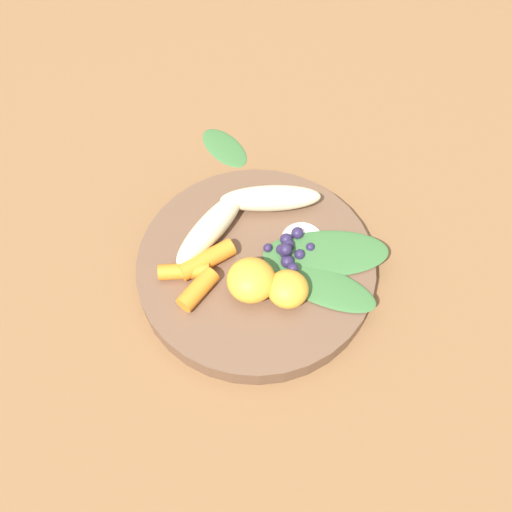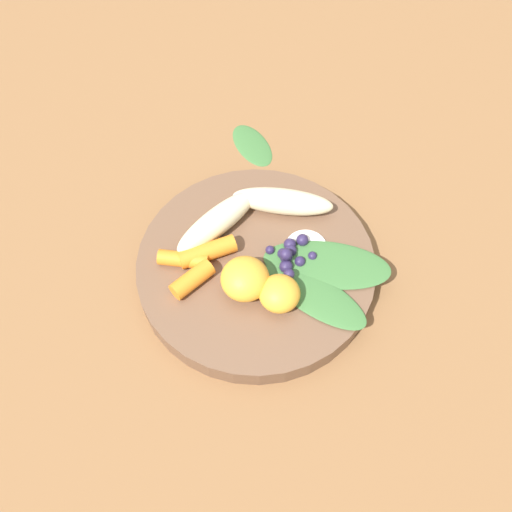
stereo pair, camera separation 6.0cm
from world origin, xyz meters
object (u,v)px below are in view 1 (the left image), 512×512
at_px(bowl, 256,267).
at_px(banana_peeled_left, 211,228).
at_px(banana_peeled_right, 271,198).
at_px(kale_leaf_stray, 224,147).
at_px(orange_segment_near, 288,289).

relative_size(bowl, banana_peeled_left, 2.27).
bearing_deg(bowl, banana_peeled_right, 121.47).
relative_size(banana_peeled_left, kale_leaf_stray, 1.43).
height_order(bowl, orange_segment_near, orange_segment_near).
bearing_deg(orange_segment_near, bowl, 170.89).
distance_m(bowl, banana_peeled_right, 0.08).
distance_m(orange_segment_near, kale_leaf_stray, 0.25).
relative_size(bowl, kale_leaf_stray, 3.24).
bearing_deg(banana_peeled_left, bowl, 90.58).
height_order(banana_peeled_right, kale_leaf_stray, banana_peeled_right).
height_order(orange_segment_near, kale_leaf_stray, orange_segment_near).
bearing_deg(banana_peeled_right, bowl, 74.67).
xyz_separation_m(bowl, kale_leaf_stray, (-0.16, 0.11, -0.01)).
bearing_deg(bowl, orange_segment_near, -9.11).
xyz_separation_m(bowl, banana_peeled_right, (-0.04, 0.07, 0.03)).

